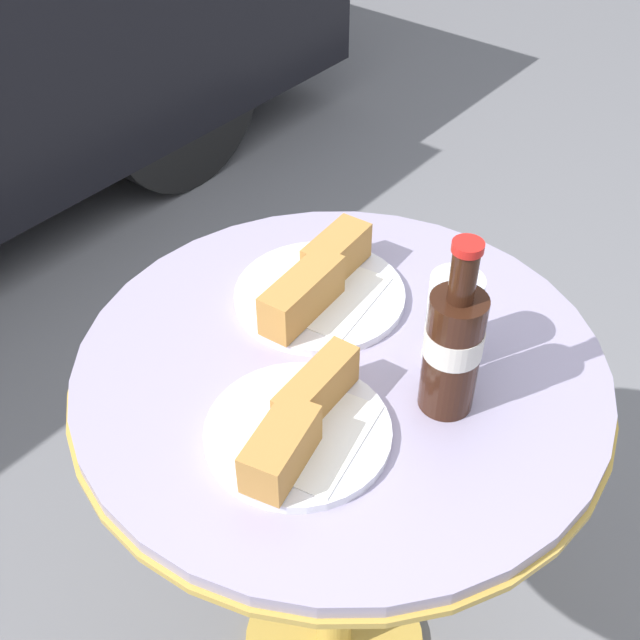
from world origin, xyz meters
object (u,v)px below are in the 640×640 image
at_px(cola_bottle_left, 453,346).
at_px(lunch_plate_far, 298,426).
at_px(drinking_glass, 452,322).
at_px(lunch_plate_near, 319,286).
at_px(bistro_table, 339,438).

distance_m(cola_bottle_left, lunch_plate_far, 0.20).
relative_size(drinking_glass, lunch_plate_near, 0.52).
bearing_deg(lunch_plate_far, drinking_glass, -14.81).
distance_m(bistro_table, cola_bottle_left, 0.28).
relative_size(drinking_glass, lunch_plate_far, 0.57).
bearing_deg(drinking_glass, lunch_plate_near, 94.38).
bearing_deg(lunch_plate_near, bistro_table, -128.33).
height_order(bistro_table, lunch_plate_far, lunch_plate_far).
distance_m(lunch_plate_near, lunch_plate_far, 0.25).
bearing_deg(drinking_glass, bistro_table, 132.60).
xyz_separation_m(drinking_glass, lunch_plate_far, (-0.23, 0.06, -0.03)).
bearing_deg(bistro_table, lunch_plate_near, 51.67).
xyz_separation_m(cola_bottle_left, drinking_glass, (0.07, 0.04, -0.04)).
bearing_deg(cola_bottle_left, drinking_glass, 29.68).
distance_m(bistro_table, lunch_plate_near, 0.22).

